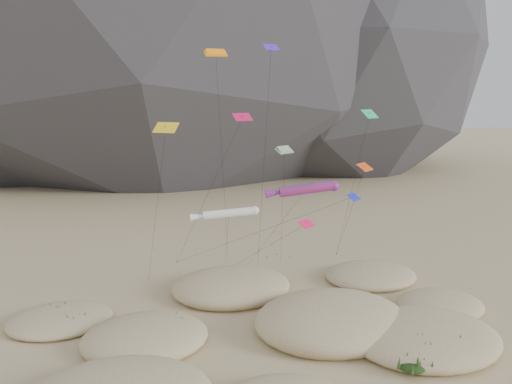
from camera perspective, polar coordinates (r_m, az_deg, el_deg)
ground at (r=48.54m, az=4.84°, el=-17.30°), size 500.00×500.00×0.00m
dunes at (r=50.38m, az=2.54°, el=-15.22°), size 49.28×34.01×4.32m
dune_grass at (r=50.45m, az=3.80°, el=-15.06°), size 40.91×28.61×1.46m
kite_stakes at (r=70.00m, az=-0.76°, el=-8.00°), size 27.19×5.95×0.30m
rainbow_tube_kite at (r=56.82m, az=5.55°, el=0.31°), size 8.56×10.96×13.42m
white_tube_kite at (r=52.16m, az=-3.41°, el=-2.47°), size 7.20×16.15×11.55m
orange_parafoil at (r=58.06m, az=-4.61°, el=15.21°), size 4.59×9.18×28.09m
multi_parafoil at (r=58.02m, az=3.26°, el=4.67°), size 4.26×10.05×17.20m
delta_kites at (r=54.12m, az=4.31°, el=4.96°), size 27.14×21.13×28.27m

